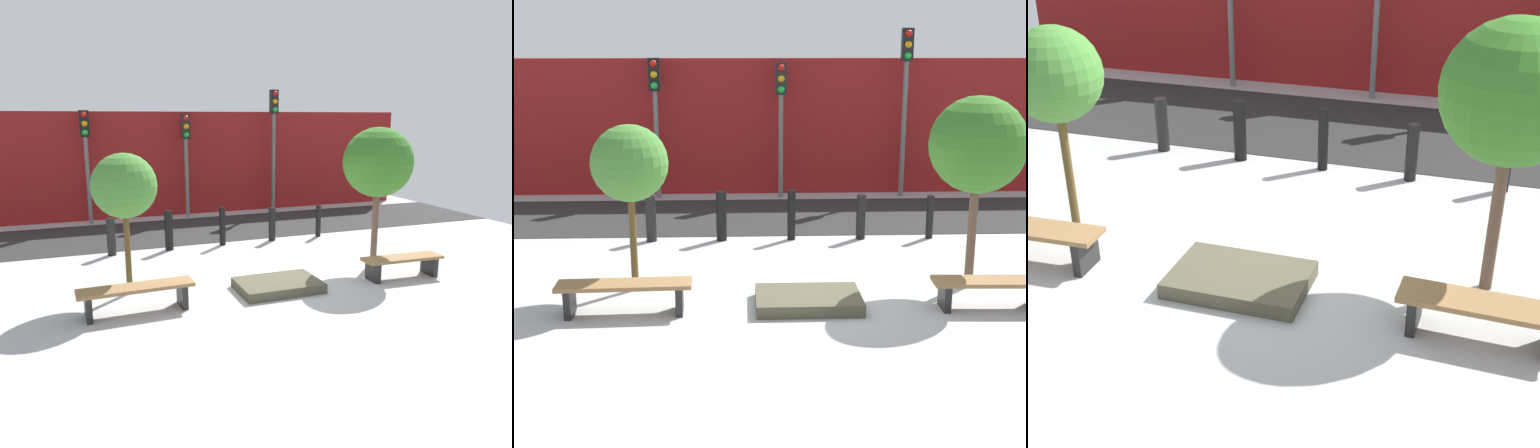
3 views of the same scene
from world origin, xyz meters
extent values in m
plane|color=#ADADAD|center=(0.00, 0.00, 0.00)|extent=(18.00, 18.00, 0.00)
cube|color=#282828|center=(0.00, 4.87, 0.01)|extent=(18.00, 3.39, 0.01)
cube|color=maroon|center=(0.00, 7.60, 1.70)|extent=(16.20, 0.50, 3.40)
cube|color=black|center=(-1.89, -0.89, 0.20)|extent=(0.12, 0.46, 0.41)
cube|color=black|center=(2.00, -0.89, 0.19)|extent=(0.12, 0.46, 0.38)
cube|color=olive|center=(2.67, -0.92, 0.41)|extent=(1.72, 0.52, 0.06)
cube|color=#4C4836|center=(0.00, -0.72, 0.09)|extent=(1.56, 1.05, 0.18)
cylinder|color=brown|center=(-2.67, 0.11, 0.85)|extent=(0.11, 0.11, 1.70)
sphere|color=#468634|center=(-2.67, 0.11, 2.02)|extent=(1.18, 1.18, 1.18)
cylinder|color=brown|center=(2.67, 0.11, 0.93)|extent=(0.14, 0.14, 1.86)
sphere|color=#377725|center=(2.67, 0.11, 2.28)|extent=(1.50, 1.50, 1.50)
cylinder|color=black|center=(-2.75, 2.93, 0.45)|extent=(0.20, 0.20, 0.90)
cylinder|color=black|center=(-1.38, 2.93, 0.49)|extent=(0.20, 0.20, 0.99)
cylinder|color=black|center=(0.00, 2.93, 0.50)|extent=(0.16, 0.16, 1.00)
cylinder|color=black|center=(1.38, 2.93, 0.44)|extent=(0.18, 0.18, 0.89)
cylinder|color=black|center=(2.75, 2.93, 0.43)|extent=(0.14, 0.14, 0.87)
cylinder|color=slate|center=(-3.05, 6.86, 1.71)|extent=(0.12, 0.12, 3.43)
cylinder|color=slate|center=(0.00, 6.86, 1.66)|extent=(0.12, 0.12, 3.32)
camera|label=1|loc=(-3.58, -9.04, 3.24)|focal=35.00mm
camera|label=2|loc=(-0.96, -10.64, 3.83)|focal=50.00mm
camera|label=3|loc=(2.57, -7.17, 4.33)|focal=50.00mm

